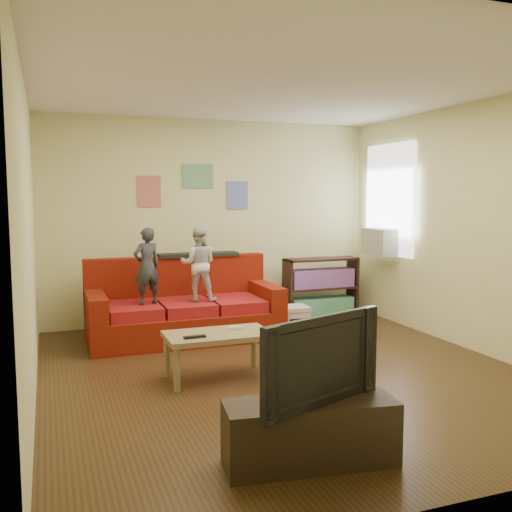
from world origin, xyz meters
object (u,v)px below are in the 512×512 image
object	(u,v)px
coffee_table	(218,339)
television	(311,358)
sofa	(183,310)
bookshelf	(321,291)
child_b	(198,264)
child_a	(147,266)
file_box	(291,317)
tv_stand	(310,433)

from	to	relation	value
coffee_table	television	size ratio (longest dim) A/B	0.99
coffee_table	television	xyz separation A→B (m)	(0.07, -1.83, 0.32)
coffee_table	sofa	bearing A→B (deg)	88.38
coffee_table	bookshelf	size ratio (longest dim) A/B	0.93
child_b	coffee_table	world-z (taller)	child_b
sofa	child_a	bearing A→B (deg)	-158.70
bookshelf	file_box	distance (m)	0.85
file_box	television	world-z (taller)	television
sofa	child_a	xyz separation A→B (m)	(-0.45, -0.18, 0.58)
sofa	child_b	world-z (taller)	child_b
sofa	coffee_table	xyz separation A→B (m)	(-0.05, -1.62, 0.05)
child_a	bookshelf	size ratio (longest dim) A/B	0.84
sofa	tv_stand	bearing A→B (deg)	-89.58
sofa	television	bearing A→B (deg)	-89.58
child_b	child_a	bearing A→B (deg)	17.45
tv_stand	television	distance (m)	0.49
child_b	sofa	bearing A→B (deg)	-32.60
file_box	tv_stand	size ratio (longest dim) A/B	0.38
file_box	sofa	bearing A→B (deg)	178.45
child_a	file_box	bearing A→B (deg)	166.76
bookshelf	child_a	bearing A→B (deg)	-166.04
child_b	tv_stand	size ratio (longest dim) A/B	0.80
sofa	bookshelf	size ratio (longest dim) A/B	2.14
bookshelf	television	xyz separation A→B (m)	(-2.03, -3.90, 0.32)
child_a	television	size ratio (longest dim) A/B	0.89
sofa	tv_stand	size ratio (longest dim) A/B	2.03
child_a	coffee_table	bearing A→B (deg)	88.20
sofa	tv_stand	world-z (taller)	sofa
child_b	tv_stand	distance (m)	3.35
file_box	tv_stand	world-z (taller)	tv_stand
bookshelf	sofa	bearing A→B (deg)	-167.73
tv_stand	child_b	bearing A→B (deg)	95.54
child_a	television	bearing A→B (deg)	80.77
child_b	bookshelf	size ratio (longest dim) A/B	0.84
coffee_table	television	distance (m)	1.86
child_a	file_box	size ratio (longest dim) A/B	2.07
tv_stand	file_box	bearing A→B (deg)	75.81
bookshelf	television	size ratio (longest dim) A/B	1.06
coffee_table	tv_stand	xyz separation A→B (m)	(0.07, -1.83, -0.17)
file_box	child_a	bearing A→B (deg)	-175.71
tv_stand	child_a	bearing A→B (deg)	105.98
bookshelf	file_box	size ratio (longest dim) A/B	2.47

